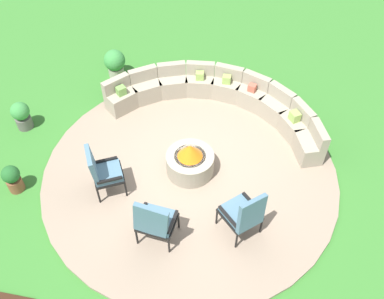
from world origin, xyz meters
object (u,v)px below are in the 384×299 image
Objects in this scene: fire_pit at (190,161)px; potted_plant_2 at (115,63)px; potted_plant_0 at (21,115)px; lounge_chair_front_right at (155,221)px; curved_stone_bench at (220,100)px; potted_plant_1 at (12,178)px; lounge_chair_back_left at (244,213)px; lounge_chair_front_left at (102,171)px.

fire_pit is 1.32× the size of potted_plant_2.
lounge_chair_front_right is at bearing -32.33° from potted_plant_0.
lounge_chair_front_right is (-0.58, -3.50, 0.28)m from curved_stone_bench.
fire_pit reaches higher than potted_plant_1.
potted_plant_2 is at bearing 78.25° from potted_plant_1.
curved_stone_bench is (0.31, 1.87, 0.03)m from fire_pit.
curved_stone_bench is at bearing 86.52° from lounge_chair_front_right.
potted_plant_2 is at bearing 56.86° from potted_plant_0.
curved_stone_bench is 3.56m from lounge_chair_front_right.
lounge_chair_front_right is (-0.27, -1.63, 0.31)m from fire_pit.
lounge_chair_back_left is 1.54× the size of potted_plant_2.
lounge_chair_front_right is at bearing -99.33° from curved_stone_bench.
potted_plant_1 is at bearing -162.06° from fire_pit.
lounge_chair_back_left is (1.41, 0.44, -0.03)m from lounge_chair_front_right.
lounge_chair_front_left reaches higher than curved_stone_bench.
fire_pit is 1.90m from curved_stone_bench.
lounge_chair_front_left is at bearing 8.87° from potted_plant_1.
potted_plant_1 is at bearing -109.31° from lounge_chair_front_left.
lounge_chair_front_left is at bearing -75.11° from potted_plant_2.
lounge_chair_back_left is (2.60, -0.43, -0.01)m from lounge_chair_front_left.
lounge_chair_back_left is at bearing 23.11° from lounge_chair_front_right.
potted_plant_2 reaches higher than potted_plant_1.
lounge_chair_front_left is at bearing -30.25° from potted_plant_0.
lounge_chair_front_right is at bearing -11.79° from potted_plant_1.
lounge_chair_front_right reaches higher than lounge_chair_front_left.
fire_pit is at bearing 17.94° from potted_plant_1.
lounge_chair_back_left is 1.66× the size of potted_plant_0.
fire_pit is 1.42× the size of potted_plant_0.
lounge_chair_back_left is at bearing -2.24° from potted_plant_1.
potted_plant_0 is (-3.78, 0.59, 0.02)m from fire_pit.
curved_stone_bench is 7.32× the size of potted_plant_0.
potted_plant_0 is at bearing -162.60° from curved_stone_bench.
fire_pit is 0.86× the size of lounge_chair_back_left.
potted_plant_1 is at bearing 133.59° from lounge_chair_back_left.
lounge_chair_front_left is (-1.77, -2.63, 0.26)m from curved_stone_bench.
fire_pit is 3.33m from potted_plant_1.
lounge_chair_back_left reaches higher than fire_pit.
fire_pit is 1.54× the size of potted_plant_1.
potted_plant_1 is at bearing -69.30° from potted_plant_0.
potted_plant_0 is at bearing -123.14° from potted_plant_2.
fire_pit is 0.19× the size of curved_stone_bench.
potted_plant_2 is at bearing 166.71° from lounge_chair_front_left.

